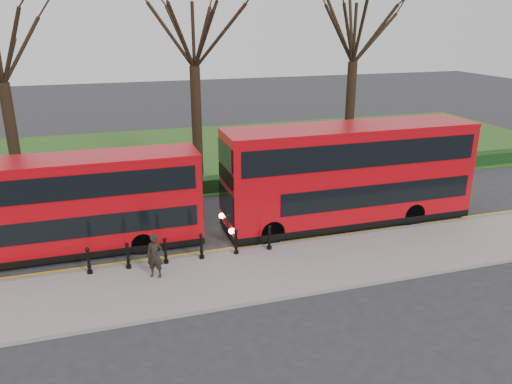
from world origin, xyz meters
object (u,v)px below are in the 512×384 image
object	(u,v)px
bus_rear	(349,175)
pedestrian	(155,256)
bus_lead	(75,206)
bollard_row	(184,249)

from	to	relation	value
bus_rear	pedestrian	size ratio (longest dim) A/B	6.97
bus_lead	bus_rear	xyz separation A→B (m)	(11.83, -0.49, 0.32)
bus_lead	pedestrian	xyz separation A→B (m)	(2.71, -3.38, -1.02)
pedestrian	bus_rear	bearing A→B (deg)	42.47
bollard_row	bus_lead	xyz separation A→B (m)	(-3.88, 2.42, 1.35)
bus_lead	pedestrian	distance (m)	4.45
bollard_row	bus_rear	bearing A→B (deg)	13.65
bollard_row	pedestrian	world-z (taller)	pedestrian
bollard_row	pedestrian	size ratio (longest dim) A/B	4.31
pedestrian	bollard_row	bearing A→B (deg)	64.07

